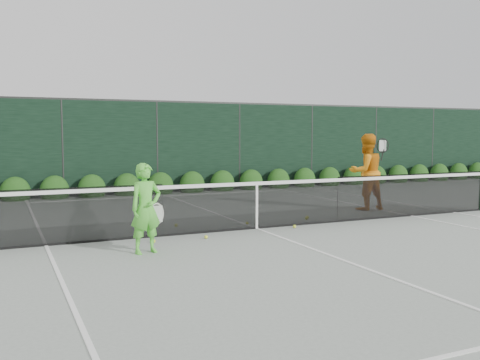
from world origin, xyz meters
name	(u,v)px	position (x,y,z in m)	size (l,w,h in m)	color
ground	(257,229)	(0.00, 0.00, 0.00)	(80.00, 80.00, 0.00)	gray
tennis_net	(256,203)	(-0.02, 0.00, 0.53)	(12.90, 0.10, 1.07)	black
player_woman	(146,208)	(-2.65, -1.25, 0.74)	(0.65, 0.47, 1.49)	#57CD3C
player_man	(366,172)	(3.78, 1.32, 0.98)	(0.98, 0.77, 1.96)	orange
court_lines	(257,229)	(0.00, 0.00, 0.01)	(11.03, 23.83, 0.01)	white
windscreen_fence	(332,162)	(0.00, -2.71, 1.51)	(32.00, 21.07, 3.06)	black
hedge_row	(160,186)	(0.00, 7.15, 0.23)	(31.66, 0.65, 0.94)	#17380F
tennis_balls	(246,226)	(-0.16, 0.20, 0.03)	(4.05, 1.53, 0.07)	yellow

